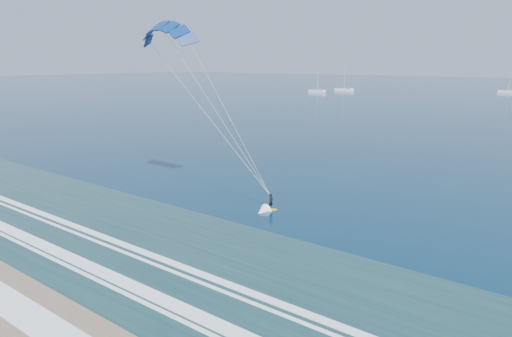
{
  "coord_description": "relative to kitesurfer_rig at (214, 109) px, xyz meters",
  "views": [
    {
      "loc": [
        28.35,
        -11.43,
        14.5
      ],
      "look_at": [
        2.89,
        22.09,
        4.56
      ],
      "focal_mm": 32.0,
      "sensor_mm": 36.0,
      "label": 1
    }
  ],
  "objects": [
    {
      "name": "sailboat_1",
      "position": [
        -72.87,
        174.79,
        -9.18
      ],
      "size": [
        9.48,
        2.4,
        12.91
      ],
      "color": "white",
      "rests_on": "ground"
    },
    {
      "name": "ground",
      "position": [
        2.21,
        -22.01,
        -9.87
      ],
      "size": [
        900.0,
        900.0,
        0.0
      ],
      "primitive_type": "plane",
      "color": "#083247",
      "rests_on": "ground"
    },
    {
      "name": "sailboat_2",
      "position": [
        -5.66,
        207.55,
        -9.19
      ],
      "size": [
        8.31,
        2.4,
        11.26
      ],
      "color": "white",
      "rests_on": "ground"
    },
    {
      "name": "sailboat_0",
      "position": [
        -77.79,
        156.66,
        -9.19
      ],
      "size": [
        8.0,
        2.4,
        10.98
      ],
      "color": "white",
      "rests_on": "ground"
    },
    {
      "name": "kitesurfer_rig",
      "position": [
        0.0,
        0.0,
        0.0
      ],
      "size": [
        15.95,
        6.15,
        19.39
      ],
      "color": "orange",
      "rests_on": "ground"
    }
  ]
}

